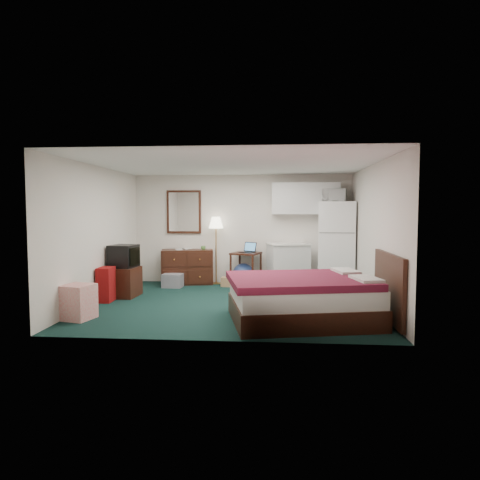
# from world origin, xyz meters

# --- Properties ---
(floor) EXTENTS (5.00, 4.50, 0.01)m
(floor) POSITION_xyz_m (0.00, 0.00, 0.00)
(floor) COLOR black
(floor) RESTS_ON ground
(ceiling) EXTENTS (5.00, 4.50, 0.01)m
(ceiling) POSITION_xyz_m (0.00, 0.00, 2.50)
(ceiling) COLOR silver
(ceiling) RESTS_ON walls
(walls) EXTENTS (5.01, 4.51, 2.50)m
(walls) POSITION_xyz_m (0.00, 0.00, 1.25)
(walls) COLOR silver
(walls) RESTS_ON floor
(mirror) EXTENTS (0.80, 0.06, 1.00)m
(mirror) POSITION_xyz_m (-1.35, 2.22, 1.65)
(mirror) COLOR white
(mirror) RESTS_ON walls
(upper_cabinets) EXTENTS (1.50, 0.35, 0.70)m
(upper_cabinets) POSITION_xyz_m (1.45, 2.08, 1.95)
(upper_cabinets) COLOR silver
(upper_cabinets) RESTS_ON walls
(headboard) EXTENTS (0.06, 1.56, 1.00)m
(headboard) POSITION_xyz_m (2.46, -1.17, 0.55)
(headboard) COLOR black
(headboard) RESTS_ON walls
(dresser) EXTENTS (1.23, 0.73, 0.79)m
(dresser) POSITION_xyz_m (-1.23, 1.98, 0.39)
(dresser) COLOR black
(dresser) RESTS_ON floor
(floor_lamp) EXTENTS (0.41, 0.41, 1.54)m
(floor_lamp) POSITION_xyz_m (-0.57, 2.04, 0.77)
(floor_lamp) COLOR #CC8A3A
(floor_lamp) RESTS_ON floor
(desk) EXTENTS (0.74, 0.74, 0.74)m
(desk) POSITION_xyz_m (0.12, 1.93, 0.37)
(desk) COLOR black
(desk) RESTS_ON floor
(exercise_ball) EXTENTS (0.56, 0.56, 0.49)m
(exercise_ball) POSITION_xyz_m (0.06, 1.96, 0.24)
(exercise_ball) COLOR navy
(exercise_ball) RESTS_ON floor
(kitchen_counter) EXTENTS (0.98, 0.83, 0.92)m
(kitchen_counter) POSITION_xyz_m (1.07, 1.91, 0.46)
(kitchen_counter) COLOR silver
(kitchen_counter) RESTS_ON floor
(fridge) EXTENTS (0.88, 0.88, 1.88)m
(fridge) POSITION_xyz_m (2.13, 1.88, 0.94)
(fridge) COLOR white
(fridge) RESTS_ON floor
(bed) EXTENTS (2.38, 2.02, 0.67)m
(bed) POSITION_xyz_m (1.18, -1.17, 0.33)
(bed) COLOR #581327
(bed) RESTS_ON floor
(tv_stand) EXTENTS (0.61, 0.66, 0.57)m
(tv_stand) POSITION_xyz_m (-2.21, 0.46, 0.29)
(tv_stand) COLOR black
(tv_stand) RESTS_ON floor
(suitcase) EXTENTS (0.26, 0.40, 0.64)m
(suitcase) POSITION_xyz_m (-2.35, -0.03, 0.32)
(suitcase) COLOR #800502
(suitcase) RESTS_ON floor
(retail_box) EXTENTS (0.52, 0.52, 0.54)m
(retail_box) POSITION_xyz_m (-2.28, -1.31, 0.27)
(retail_box) COLOR beige
(retail_box) RESTS_ON floor
(file_bin) EXTENTS (0.45, 0.35, 0.30)m
(file_bin) POSITION_xyz_m (-1.46, 1.50, 0.15)
(file_bin) COLOR gray
(file_bin) RESTS_ON floor
(cardboard_box_a) EXTENTS (0.27, 0.24, 0.21)m
(cardboard_box_a) POSITION_xyz_m (-0.28, 1.71, 0.10)
(cardboard_box_a) COLOR olive
(cardboard_box_a) RESTS_ON floor
(cardboard_box_b) EXTENTS (0.28, 0.32, 0.28)m
(cardboard_box_b) POSITION_xyz_m (0.61, 1.26, 0.14)
(cardboard_box_b) COLOR olive
(cardboard_box_b) RESTS_ON floor
(laptop) EXTENTS (0.42, 0.40, 0.22)m
(laptop) POSITION_xyz_m (0.15, 1.92, 0.85)
(laptop) COLOR black
(laptop) RESTS_ON desk
(crt_tv) EXTENTS (0.54, 0.57, 0.44)m
(crt_tv) POSITION_xyz_m (-2.19, 0.49, 0.79)
(crt_tv) COLOR black
(crt_tv) RESTS_ON tv_stand
(microwave) EXTENTS (0.56, 0.38, 0.34)m
(microwave) POSITION_xyz_m (2.06, 1.91, 2.05)
(microwave) COLOR white
(microwave) RESTS_ON fridge
(book_a) EXTENTS (0.16, 0.07, 0.22)m
(book_a) POSITION_xyz_m (-1.48, 1.89, 0.90)
(book_a) COLOR olive
(book_a) RESTS_ON dresser
(book_b) EXTENTS (0.16, 0.11, 0.23)m
(book_b) POSITION_xyz_m (-1.33, 2.05, 0.90)
(book_b) COLOR olive
(book_b) RESTS_ON dresser
(mug) EXTENTS (0.12, 0.10, 0.11)m
(mug) POSITION_xyz_m (-0.86, 1.98, 0.84)
(mug) COLOR #50853C
(mug) RESTS_ON dresser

